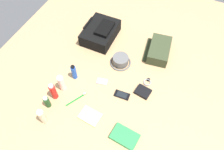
{
  "coord_description": "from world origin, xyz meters",
  "views": [
    {
      "loc": [
        -0.87,
        -0.41,
        1.46
      ],
      "look_at": [
        0.0,
        0.0,
        0.04
      ],
      "focal_mm": 35.43,
      "sensor_mm": 36.0,
      "label": 1
    }
  ],
  "objects_px": {
    "bucket_hat": "(120,61)",
    "wristwatch": "(147,82)",
    "backpack": "(101,32)",
    "toiletry_pouch": "(159,50)",
    "media_player": "(102,81)",
    "toothbrush": "(77,99)",
    "toothpaste_tube": "(62,83)",
    "deodorant_spray": "(74,72)",
    "lotion_bottle": "(42,117)",
    "cell_phone": "(122,95)",
    "notepad": "(91,116)",
    "sunscreen_spray": "(53,91)",
    "paperback_novel": "(125,137)",
    "shampoo_bottle": "(47,102)",
    "wallet": "(143,92)"
  },
  "relations": [
    {
      "from": "deodorant_spray",
      "to": "toiletry_pouch",
      "type": "bearing_deg",
      "value": -45.43
    },
    {
      "from": "lotion_bottle",
      "to": "wristwatch",
      "type": "relative_size",
      "value": 2.25
    },
    {
      "from": "deodorant_spray",
      "to": "wristwatch",
      "type": "relative_size",
      "value": 2.05
    },
    {
      "from": "wristwatch",
      "to": "deodorant_spray",
      "type": "bearing_deg",
      "value": 110.28
    },
    {
      "from": "toothpaste_tube",
      "to": "shampoo_bottle",
      "type": "bearing_deg",
      "value": 173.5
    },
    {
      "from": "paperback_novel",
      "to": "cell_phone",
      "type": "xyz_separation_m",
      "value": [
        0.28,
        0.14,
        -0.01
      ]
    },
    {
      "from": "toothpaste_tube",
      "to": "cell_phone",
      "type": "bearing_deg",
      "value": -72.69
    },
    {
      "from": "bucket_hat",
      "to": "paperback_novel",
      "type": "bearing_deg",
      "value": -153.34
    },
    {
      "from": "toothpaste_tube",
      "to": "deodorant_spray",
      "type": "distance_m",
      "value": 0.13
    },
    {
      "from": "sunscreen_spray",
      "to": "toothbrush",
      "type": "distance_m",
      "value": 0.18
    },
    {
      "from": "backpack",
      "to": "toiletry_pouch",
      "type": "height_order",
      "value": "backpack"
    },
    {
      "from": "shampoo_bottle",
      "to": "toothbrush",
      "type": "distance_m",
      "value": 0.22
    },
    {
      "from": "media_player",
      "to": "toothbrush",
      "type": "relative_size",
      "value": 0.59
    },
    {
      "from": "lotion_bottle",
      "to": "toothbrush",
      "type": "xyz_separation_m",
      "value": [
        0.25,
        -0.12,
        -0.07
      ]
    },
    {
      "from": "deodorant_spray",
      "to": "wallet",
      "type": "height_order",
      "value": "deodorant_spray"
    },
    {
      "from": "wristwatch",
      "to": "paperback_novel",
      "type": "bearing_deg",
      "value": -178.56
    },
    {
      "from": "shampoo_bottle",
      "to": "wristwatch",
      "type": "distance_m",
      "value": 0.77
    },
    {
      "from": "backpack",
      "to": "sunscreen_spray",
      "type": "relative_size",
      "value": 2.18
    },
    {
      "from": "toiletry_pouch",
      "to": "shampoo_bottle",
      "type": "height_order",
      "value": "shampoo_bottle"
    },
    {
      "from": "lotion_bottle",
      "to": "sunscreen_spray",
      "type": "relative_size",
      "value": 1.02
    },
    {
      "from": "shampoo_bottle",
      "to": "paperback_novel",
      "type": "height_order",
      "value": "shampoo_bottle"
    },
    {
      "from": "bucket_hat",
      "to": "notepad",
      "type": "xyz_separation_m",
      "value": [
        -0.53,
        -0.0,
        -0.02
      ]
    },
    {
      "from": "sunscreen_spray",
      "to": "toothpaste_tube",
      "type": "distance_m",
      "value": 0.09
    },
    {
      "from": "paperback_novel",
      "to": "media_player",
      "type": "relative_size",
      "value": 2.02
    },
    {
      "from": "sunscreen_spray",
      "to": "toothpaste_tube",
      "type": "bearing_deg",
      "value": -10.45
    },
    {
      "from": "bucket_hat",
      "to": "sunscreen_spray",
      "type": "bearing_deg",
      "value": 147.87
    },
    {
      "from": "media_player",
      "to": "toothbrush",
      "type": "bearing_deg",
      "value": 155.07
    },
    {
      "from": "wristwatch",
      "to": "toothbrush",
      "type": "height_order",
      "value": "toothbrush"
    },
    {
      "from": "backpack",
      "to": "toothpaste_tube",
      "type": "relative_size",
      "value": 2.14
    },
    {
      "from": "cell_phone",
      "to": "wristwatch",
      "type": "relative_size",
      "value": 1.65
    },
    {
      "from": "deodorant_spray",
      "to": "cell_phone",
      "type": "bearing_deg",
      "value": -89.0
    },
    {
      "from": "deodorant_spray",
      "to": "toothbrush",
      "type": "distance_m",
      "value": 0.21
    },
    {
      "from": "deodorant_spray",
      "to": "media_player",
      "type": "height_order",
      "value": "deodorant_spray"
    },
    {
      "from": "lotion_bottle",
      "to": "toothpaste_tube",
      "type": "xyz_separation_m",
      "value": [
        0.28,
        0.03,
        -0.0
      ]
    },
    {
      "from": "lotion_bottle",
      "to": "media_player",
      "type": "xyz_separation_m",
      "value": [
        0.46,
        -0.22,
        -0.07
      ]
    },
    {
      "from": "backpack",
      "to": "toothpaste_tube",
      "type": "bearing_deg",
      "value": 178.02
    },
    {
      "from": "paperback_novel",
      "to": "cell_phone",
      "type": "relative_size",
      "value": 1.62
    },
    {
      "from": "bucket_hat",
      "to": "toothpaste_tube",
      "type": "distance_m",
      "value": 0.51
    },
    {
      "from": "cell_phone",
      "to": "media_player",
      "type": "bearing_deg",
      "value": 76.66
    },
    {
      "from": "lotion_bottle",
      "to": "paperback_novel",
      "type": "xyz_separation_m",
      "value": [
        0.13,
        -0.55,
        -0.06
      ]
    },
    {
      "from": "deodorant_spray",
      "to": "wallet",
      "type": "distance_m",
      "value": 0.55
    },
    {
      "from": "cell_phone",
      "to": "notepad",
      "type": "bearing_deg",
      "value": 152.3
    },
    {
      "from": "bucket_hat",
      "to": "media_player",
      "type": "relative_size",
      "value": 1.85
    },
    {
      "from": "lotion_bottle",
      "to": "cell_phone",
      "type": "bearing_deg",
      "value": -44.19
    },
    {
      "from": "toiletry_pouch",
      "to": "notepad",
      "type": "relative_size",
      "value": 1.99
    },
    {
      "from": "bucket_hat",
      "to": "wristwatch",
      "type": "xyz_separation_m",
      "value": [
        -0.09,
        -0.27,
        -0.02
      ]
    },
    {
      "from": "wristwatch",
      "to": "backpack",
      "type": "bearing_deg",
      "value": 63.34
    },
    {
      "from": "bucket_hat",
      "to": "media_player",
      "type": "xyz_separation_m",
      "value": [
        -0.23,
        0.05,
        -0.03
      ]
    },
    {
      "from": "media_player",
      "to": "cell_phone",
      "type": "bearing_deg",
      "value": -103.34
    },
    {
      "from": "wristwatch",
      "to": "notepad",
      "type": "distance_m",
      "value": 0.52
    }
  ]
}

